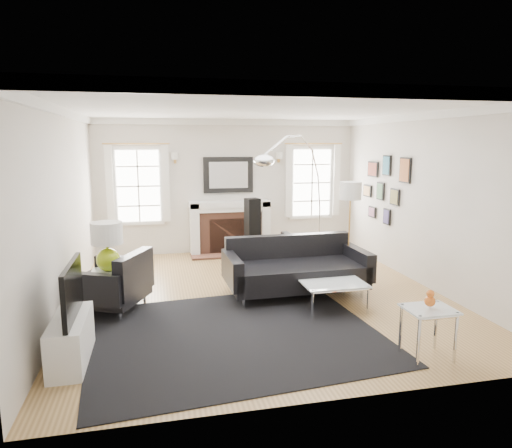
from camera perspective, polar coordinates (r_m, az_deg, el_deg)
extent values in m
plane|color=olive|center=(7.13, 0.43, -8.85)|extent=(6.00, 6.00, 0.00)
cube|color=silver|center=(9.74, -3.50, 4.70)|extent=(5.50, 0.04, 2.80)
cube|color=silver|center=(3.99, 10.11, -3.38)|extent=(5.50, 0.04, 2.80)
cube|color=silver|center=(6.76, -22.93, 1.50)|extent=(0.04, 6.00, 2.80)
cube|color=silver|center=(7.89, 20.35, 2.80)|extent=(0.04, 6.00, 2.80)
cube|color=white|center=(6.76, 0.47, 14.20)|extent=(5.50, 6.00, 0.02)
cube|color=white|center=(6.76, 0.47, 13.69)|extent=(5.50, 6.00, 0.12)
cube|color=white|center=(9.57, -7.69, -0.61)|extent=(0.18, 0.38, 1.10)
cube|color=white|center=(9.81, 1.07, -0.27)|extent=(0.18, 0.38, 1.10)
cube|color=white|center=(9.58, -3.29, 2.50)|extent=(1.70, 0.38, 0.12)
cube|color=white|center=(9.59, -3.28, 1.91)|extent=(1.50, 0.34, 0.10)
cube|color=brown|center=(9.70, -3.27, -1.00)|extent=(1.30, 0.30, 0.90)
cube|color=black|center=(9.62, -3.17, -1.52)|extent=(0.90, 0.10, 0.76)
cube|color=brown|center=(9.53, -2.99, -3.84)|extent=(1.70, 0.50, 0.04)
cube|color=black|center=(9.68, -3.48, 6.15)|extent=(1.05, 0.06, 0.75)
cube|color=white|center=(9.64, -3.44, 6.13)|extent=(0.82, 0.02, 0.55)
cube|color=white|center=(9.59, -14.49, 4.61)|extent=(1.00, 0.05, 1.60)
cube|color=white|center=(9.56, -14.50, 4.59)|extent=(0.84, 0.02, 1.44)
cube|color=white|center=(9.52, -17.84, 4.71)|extent=(0.14, 0.05, 1.55)
cube|color=white|center=(9.48, -11.19, 4.98)|extent=(0.14, 0.05, 1.55)
cube|color=white|center=(10.16, 6.93, 5.15)|extent=(1.00, 0.05, 1.60)
cube|color=white|center=(10.13, 6.99, 5.13)|extent=(0.84, 0.02, 1.44)
cube|color=white|center=(9.89, 4.11, 5.35)|extent=(0.14, 0.05, 1.55)
cube|color=white|center=(10.25, 10.04, 5.40)|extent=(0.14, 0.05, 1.55)
cube|color=black|center=(8.34, 18.14, 6.40)|extent=(0.03, 0.34, 0.44)
cube|color=#AD5D2E|center=(8.33, 18.03, 6.41)|extent=(0.01, 0.29, 0.39)
cube|color=black|center=(8.90, 16.03, 7.04)|extent=(0.03, 0.28, 0.38)
cube|color=teal|center=(8.90, 15.93, 7.04)|extent=(0.01, 0.23, 0.33)
cube|color=black|center=(9.40, 14.41, 6.65)|extent=(0.03, 0.40, 0.30)
cube|color=brown|center=(9.39, 14.31, 6.65)|extent=(0.01, 0.35, 0.25)
cube|color=black|center=(8.64, 16.95, 3.25)|extent=(0.03, 0.30, 0.30)
cube|color=olive|center=(8.63, 16.85, 3.25)|extent=(0.01, 0.25, 0.25)
cube|color=black|center=(9.12, 15.29, 3.99)|extent=(0.03, 0.26, 0.34)
cube|color=#447149|center=(9.11, 15.19, 3.99)|extent=(0.01, 0.21, 0.29)
cube|color=black|center=(9.61, 13.76, 4.05)|extent=(0.03, 0.32, 0.24)
cube|color=tan|center=(9.60, 13.66, 4.05)|extent=(0.01, 0.27, 0.19)
cube|color=black|center=(8.91, 16.04, 0.89)|extent=(0.03, 0.24, 0.30)
cube|color=#443A74|center=(8.90, 15.94, 0.89)|extent=(0.01, 0.19, 0.25)
cube|color=black|center=(9.44, 14.32, 1.47)|extent=(0.03, 0.28, 0.22)
cube|color=#884F68|center=(9.43, 14.22, 1.47)|extent=(0.01, 0.23, 0.17)
cube|color=white|center=(5.38, -22.13, -13.28)|extent=(0.35, 1.00, 0.50)
cube|color=black|center=(5.19, -21.99, -7.68)|extent=(0.05, 1.00, 0.58)
cube|color=black|center=(5.76, -2.67, -13.59)|extent=(3.67, 3.15, 0.01)
cube|color=black|center=(7.09, 5.09, -6.28)|extent=(2.09, 1.03, 0.34)
cube|color=black|center=(7.42, 4.03, -3.50)|extent=(2.07, 0.21, 0.57)
cube|color=black|center=(6.80, -3.00, -5.77)|extent=(0.19, 0.98, 0.44)
cube|color=black|center=(7.44, 12.50, -4.61)|extent=(0.19, 0.98, 0.44)
cube|color=black|center=(6.75, -17.92, -7.67)|extent=(1.18, 1.18, 0.33)
cube|color=black|center=(6.50, -14.96, -5.98)|extent=(0.52, 0.87, 0.56)
cube|color=black|center=(7.09, -16.16, -5.62)|extent=(0.86, 0.50, 0.42)
cube|color=black|center=(6.35, -20.01, -7.66)|extent=(0.86, 0.50, 0.42)
cube|color=black|center=(8.48, 6.30, -4.05)|extent=(0.74, 0.74, 0.27)
cube|color=black|center=(8.33, 4.25, -2.88)|extent=(0.15, 0.72, 0.45)
cube|color=black|center=(8.13, 7.21, -3.91)|extent=(0.72, 0.13, 0.34)
cube|color=black|center=(8.78, 5.49, -2.82)|extent=(0.72, 0.13, 0.34)
cube|color=silver|center=(6.64, 9.23, -6.98)|extent=(0.88, 0.88, 0.02)
cylinder|color=silver|center=(6.21, 7.06, -9.97)|extent=(0.04, 0.04, 0.39)
cylinder|color=silver|center=(6.51, 13.83, -9.23)|extent=(0.04, 0.04, 0.39)
cylinder|color=silver|center=(6.93, 4.84, -7.77)|extent=(0.04, 0.04, 0.39)
cylinder|color=silver|center=(7.20, 11.01, -7.23)|extent=(0.04, 0.04, 0.39)
cube|color=silver|center=(6.81, -17.92, -5.69)|extent=(0.48, 0.48, 0.02)
cylinder|color=silver|center=(6.72, -19.68, -8.29)|extent=(0.04, 0.04, 0.53)
cylinder|color=silver|center=(6.68, -16.22, -8.21)|extent=(0.04, 0.04, 0.53)
cylinder|color=silver|center=(7.10, -19.29, -7.28)|extent=(0.04, 0.04, 0.53)
cylinder|color=silver|center=(7.06, -16.02, -7.20)|extent=(0.04, 0.04, 0.53)
cube|color=silver|center=(5.32, 20.84, -9.92)|extent=(0.52, 0.43, 0.02)
cylinder|color=silver|center=(5.17, 19.66, -13.71)|extent=(0.04, 0.04, 0.57)
cylinder|color=silver|center=(5.40, 23.69, -12.92)|extent=(0.04, 0.04, 0.57)
cylinder|color=silver|center=(5.44, 17.65, -12.34)|extent=(0.04, 0.04, 0.57)
cylinder|color=silver|center=(5.67, 21.56, -11.68)|extent=(0.04, 0.04, 0.57)
sphere|color=#B4D31A|center=(6.77, -18.00, -4.27)|extent=(0.33, 0.33, 0.33)
cylinder|color=#B4D31A|center=(6.73, -18.07, -2.91)|extent=(0.04, 0.04, 0.13)
cylinder|color=white|center=(6.69, -18.18, -1.08)|extent=(0.44, 0.44, 0.31)
sphere|color=#D45F1B|center=(5.29, 20.90, -9.02)|extent=(0.12, 0.12, 0.12)
sphere|color=#D45F1B|center=(5.26, 20.96, -8.15)|extent=(0.08, 0.08, 0.08)
cube|color=silver|center=(9.61, 7.84, -3.28)|extent=(0.27, 0.43, 0.21)
ellipsoid|color=silver|center=(7.69, 0.97, 7.91)|extent=(0.36, 0.36, 0.22)
cylinder|color=#C59144|center=(7.73, 11.32, -7.42)|extent=(0.22, 0.22, 0.03)
cylinder|color=#C59144|center=(7.54, 11.52, -2.04)|extent=(0.03, 0.03, 1.51)
cylinder|color=white|center=(7.41, 11.74, 4.09)|extent=(0.35, 0.35, 0.28)
cube|color=black|center=(8.93, -0.45, -0.78)|extent=(0.30, 0.30, 1.26)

